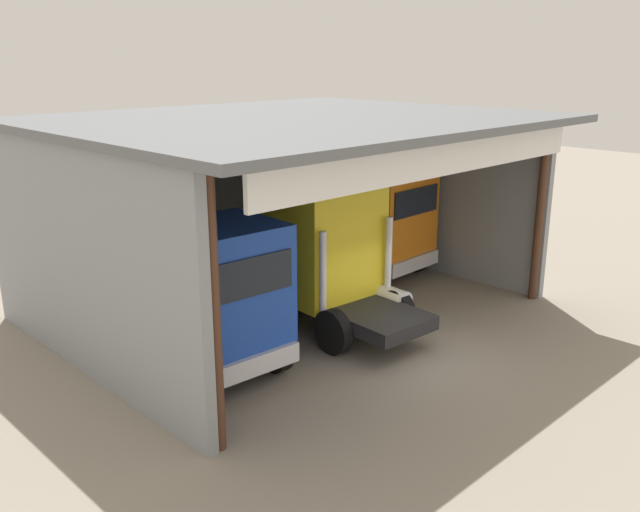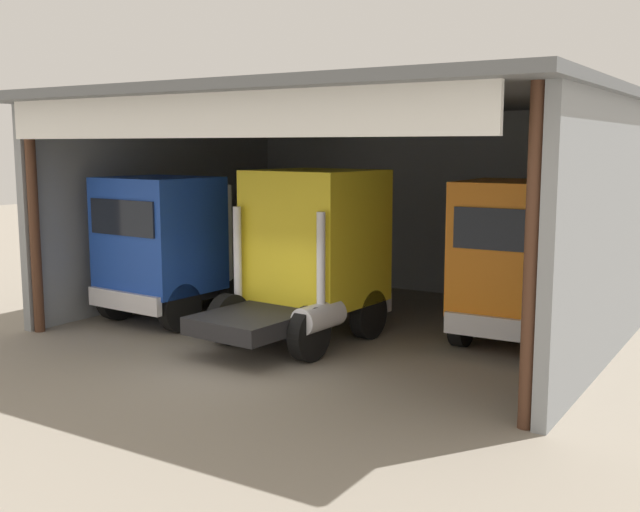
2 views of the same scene
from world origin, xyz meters
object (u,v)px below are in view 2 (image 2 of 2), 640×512
at_px(tool_cart, 483,287).
at_px(truck_blue_right_bay, 166,245).
at_px(oil_drum, 488,288).
at_px(truck_yellow_center_right_bay, 311,250).
at_px(truck_orange_left_bay, 524,259).

bearing_deg(tool_cart, truck_blue_right_bay, -135.91).
bearing_deg(oil_drum, tool_cart, -103.87).
relative_size(truck_yellow_center_right_bay, tool_cart, 4.81).
relative_size(truck_orange_left_bay, tool_cart, 4.83).
height_order(truck_blue_right_bay, truck_orange_left_bay, truck_orange_left_bay).
relative_size(truck_blue_right_bay, truck_orange_left_bay, 0.91).
bearing_deg(tool_cart, truck_orange_left_bay, -58.30).
bearing_deg(oil_drum, truck_orange_left_bay, -60.72).
bearing_deg(truck_yellow_center_right_bay, tool_cart, 72.91).
distance_m(truck_yellow_center_right_bay, oil_drum, 6.25).
height_order(truck_orange_left_bay, oil_drum, truck_orange_left_bay).
height_order(truck_yellow_center_right_bay, oil_drum, truck_yellow_center_right_bay).
relative_size(truck_yellow_center_right_bay, truck_orange_left_bay, 1.00).
height_order(truck_yellow_center_right_bay, truck_orange_left_bay, truck_yellow_center_right_bay).
bearing_deg(truck_yellow_center_right_bay, truck_blue_right_bay, -169.84).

